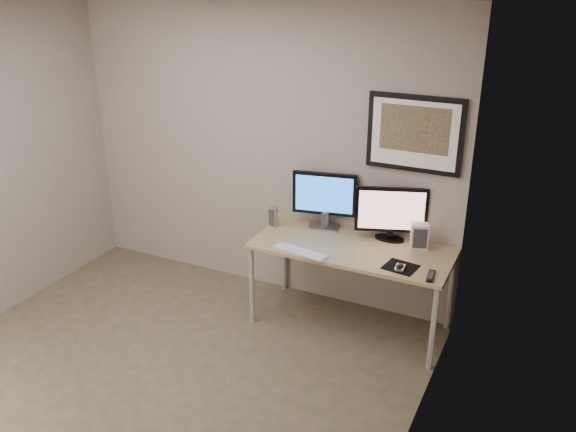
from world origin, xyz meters
name	(u,v)px	position (x,y,z in m)	size (l,w,h in m)	color
floor	(155,383)	(0.00, 0.00, 0.00)	(3.60, 3.60, 0.00)	#4D4230
room	(175,151)	(0.00, 0.45, 1.64)	(3.60, 3.60, 3.60)	white
desk	(352,254)	(1.00, 1.35, 0.66)	(1.60, 0.70, 0.73)	olive
framed_art	(415,134)	(1.35, 1.68, 1.62)	(0.75, 0.04, 0.60)	black
monitor_large	(324,198)	(0.65, 1.60, 1.00)	(0.54, 0.22, 0.50)	#A5A5A9
monitor_tv	(391,212)	(1.23, 1.61, 0.97)	(0.56, 0.22, 0.46)	black
speaker_left	(274,217)	(0.25, 1.45, 0.82)	(0.07, 0.07, 0.18)	#A5A5A9
speaker_right	(325,220)	(0.66, 1.59, 0.81)	(0.06, 0.06, 0.16)	#A5A5A9
keyboard	(300,252)	(0.67, 1.07, 0.74)	(0.46, 0.12, 0.02)	silver
mousepad	(401,267)	(1.45, 1.17, 0.73)	(0.24, 0.21, 0.00)	black
mouse	(400,267)	(1.45, 1.13, 0.75)	(0.06, 0.10, 0.04)	black
remote	(431,276)	(1.69, 1.11, 0.74)	(0.05, 0.18, 0.02)	black
fan_unit	(420,236)	(1.49, 1.56, 0.83)	(0.14, 0.10, 0.21)	silver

